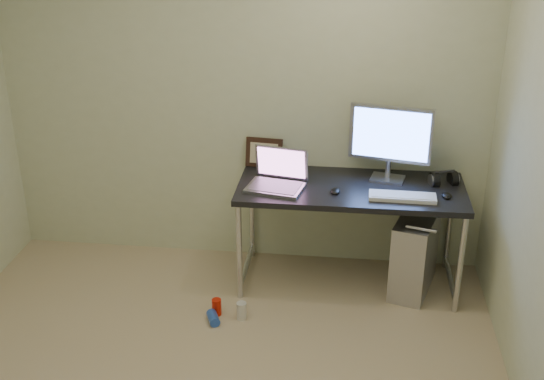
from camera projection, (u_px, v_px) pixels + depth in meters
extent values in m
cube|color=beige|center=(242.00, 97.00, 4.81)|extent=(3.50, 0.02, 2.50)
cube|color=black|center=(351.00, 189.00, 4.63)|extent=(1.54, 0.67, 0.04)
cylinder|color=silver|center=(239.00, 252.00, 4.59)|extent=(0.04, 0.04, 0.71)
cylinder|color=silver|center=(252.00, 214.00, 5.13)|extent=(0.04, 0.04, 0.71)
cylinder|color=silver|center=(460.00, 265.00, 4.43)|extent=(0.04, 0.04, 0.71)
cylinder|color=silver|center=(449.00, 224.00, 4.97)|extent=(0.04, 0.04, 0.71)
cylinder|color=silver|center=(247.00, 265.00, 4.97)|extent=(0.04, 0.59, 0.04)
cylinder|color=silver|center=(450.00, 278.00, 4.81)|extent=(0.04, 0.59, 0.04)
cube|color=silver|center=(415.00, 253.00, 4.74)|extent=(0.38, 0.58, 0.56)
cylinder|color=#9E9FA6|center=(421.00, 229.00, 4.42)|extent=(0.20, 0.08, 0.03)
cylinder|color=#9E9FA6|center=(416.00, 200.00, 4.82)|extent=(0.20, 0.08, 0.03)
cylinder|color=black|center=(406.00, 217.00, 4.98)|extent=(0.01, 0.16, 0.69)
cylinder|color=black|center=(419.00, 221.00, 4.96)|extent=(0.02, 0.11, 0.71)
cylinder|color=red|center=(217.00, 307.00, 4.52)|extent=(0.08, 0.08, 0.11)
cylinder|color=silver|center=(242.00, 311.00, 4.47)|extent=(0.08, 0.08, 0.12)
cylinder|color=blue|center=(213.00, 318.00, 4.45)|extent=(0.11, 0.14, 0.07)
cube|color=#9E9FA6|center=(275.00, 188.00, 4.58)|extent=(0.41, 0.33, 0.02)
cube|color=gray|center=(275.00, 186.00, 4.57)|extent=(0.36, 0.28, 0.00)
cube|color=#92939A|center=(282.00, 162.00, 4.65)|extent=(0.37, 0.12, 0.24)
cube|color=#844D7C|center=(281.00, 163.00, 4.64)|extent=(0.33, 0.10, 0.20)
cube|color=#9E9FA6|center=(387.00, 179.00, 4.72)|extent=(0.25, 0.21, 0.02)
cylinder|color=#9E9FA6|center=(388.00, 168.00, 4.71)|extent=(0.04, 0.04, 0.12)
cube|color=#9E9FA6|center=(391.00, 134.00, 4.60)|extent=(0.56, 0.15, 0.39)
cube|color=#5281FF|center=(391.00, 135.00, 4.58)|extent=(0.50, 0.11, 0.34)
cube|color=silver|center=(402.00, 197.00, 4.43)|extent=(0.44, 0.15, 0.03)
ellipsoid|color=black|center=(447.00, 194.00, 4.46)|extent=(0.07, 0.11, 0.04)
ellipsoid|color=black|center=(335.00, 190.00, 4.52)|extent=(0.07, 0.11, 0.03)
cylinder|color=black|center=(434.00, 179.00, 4.65)|extent=(0.07, 0.12, 0.11)
cylinder|color=black|center=(454.00, 180.00, 4.64)|extent=(0.07, 0.12, 0.11)
cube|color=black|center=(445.00, 172.00, 4.62)|extent=(0.14, 0.06, 0.01)
cube|color=black|center=(264.00, 153.00, 4.91)|extent=(0.27, 0.10, 0.22)
cylinder|color=silver|center=(303.00, 164.00, 4.88)|extent=(0.01, 0.01, 0.08)
cylinder|color=silver|center=(303.00, 158.00, 4.86)|extent=(0.04, 0.03, 0.04)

